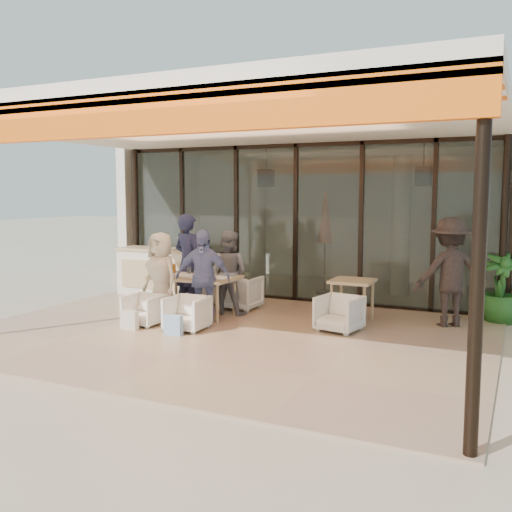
{
  "coord_description": "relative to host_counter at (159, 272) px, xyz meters",
  "views": [
    {
      "loc": [
        4.21,
        -7.79,
        2.22
      ],
      "look_at": [
        0.1,
        0.9,
        1.15
      ],
      "focal_mm": 40.0,
      "sensor_mm": 36.0,
      "label": 1
    }
  ],
  "objects": [
    {
      "name": "ground",
      "position": [
        2.87,
        -2.3,
        -0.53
      ],
      "size": [
        70.0,
        70.0,
        0.0
      ],
      "primitive_type": "plane",
      "color": "#C6B293",
      "rests_on": "ground"
    },
    {
      "name": "terrace_floor",
      "position": [
        2.87,
        -2.3,
        -0.53
      ],
      "size": [
        8.0,
        6.0,
        0.01
      ],
      "primitive_type": "cube",
      "color": "tan",
      "rests_on": "ground"
    },
    {
      "name": "terrace_structure",
      "position": [
        2.87,
        -2.56,
        2.72
      ],
      "size": [
        8.0,
        6.0,
        3.4
      ],
      "color": "silver",
      "rests_on": "ground"
    },
    {
      "name": "glass_storefront",
      "position": [
        2.87,
        0.7,
        1.07
      ],
      "size": [
        8.08,
        0.1,
        3.2
      ],
      "color": "#9EADA3",
      "rests_on": "ground"
    },
    {
      "name": "interior_block",
      "position": [
        2.87,
        3.02,
        1.7
      ],
      "size": [
        9.05,
        3.62,
        3.52
      ],
      "color": "silver",
      "rests_on": "ground"
    },
    {
      "name": "host_counter",
      "position": [
        0.0,
        0.0,
        0.0
      ],
      "size": [
        1.85,
        0.65,
        1.04
      ],
      "color": "silver",
      "rests_on": "ground"
    },
    {
      "name": "dining_table",
      "position": [
        1.8,
        -1.47,
        0.16
      ],
      "size": [
        1.5,
        0.9,
        0.93
      ],
      "color": "tan",
      "rests_on": "ground"
    },
    {
      "name": "chair_far_left",
      "position": [
        1.39,
        -0.53,
        -0.23
      ],
      "size": [
        0.75,
        0.73,
        0.61
      ],
      "primitive_type": "imported",
      "rotation": [
        0.0,
        0.0,
        2.77
      ],
      "color": "white",
      "rests_on": "ground"
    },
    {
      "name": "chair_far_right",
      "position": [
        2.23,
        -0.53,
        -0.17
      ],
      "size": [
        0.7,
        0.65,
        0.71
      ],
      "primitive_type": "imported",
      "rotation": [
        0.0,
        0.0,
        3.14
      ],
      "color": "white",
      "rests_on": "ground"
    },
    {
      "name": "chair_near_left",
      "position": [
        1.39,
        -2.43,
        -0.24
      ],
      "size": [
        0.58,
        0.55,
        0.59
      ],
      "primitive_type": "imported",
      "rotation": [
        0.0,
        0.0,
        -0.02
      ],
      "color": "white",
      "rests_on": "ground"
    },
    {
      "name": "chair_near_right",
      "position": [
        2.23,
        -2.43,
        -0.22
      ],
      "size": [
        0.63,
        0.6,
        0.63
      ],
      "primitive_type": "imported",
      "rotation": [
        0.0,
        0.0,
        0.04
      ],
      "color": "white",
      "rests_on": "ground"
    },
    {
      "name": "diner_navy",
      "position": [
        1.39,
        -1.03,
        0.39
      ],
      "size": [
        0.76,
        0.59,
        1.83
      ],
      "primitive_type": "imported",
      "rotation": [
        0.0,
        0.0,
        2.89
      ],
      "color": "#1B1E3B",
      "rests_on": "ground"
    },
    {
      "name": "diner_grey",
      "position": [
        2.23,
        -1.03,
        0.24
      ],
      "size": [
        0.79,
        0.63,
        1.54
      ],
      "primitive_type": "imported",
      "rotation": [
        0.0,
        0.0,
        3.21
      ],
      "color": "slate",
      "rests_on": "ground"
    },
    {
      "name": "diner_cream",
      "position": [
        1.39,
        -1.93,
        0.24
      ],
      "size": [
        0.86,
        0.67,
        1.54
      ],
      "primitive_type": "imported",
      "rotation": [
        0.0,
        0.0,
        -0.27
      ],
      "color": "beige",
      "rests_on": "ground"
    },
    {
      "name": "diner_periwinkle",
      "position": [
        2.23,
        -1.93,
        0.28
      ],
      "size": [
        1.01,
        0.59,
        1.61
      ],
      "primitive_type": "imported",
      "rotation": [
        0.0,
        0.0,
        0.22
      ],
      "color": "#6879AD",
      "rests_on": "ground"
    },
    {
      "name": "tote_bag_cream",
      "position": [
        1.39,
        -2.83,
        -0.36
      ],
      "size": [
        0.3,
        0.1,
        0.34
      ],
      "primitive_type": "cube",
      "color": "silver",
      "rests_on": "ground"
    },
    {
      "name": "tote_bag_blue",
      "position": [
        2.23,
        -2.83,
        -0.36
      ],
      "size": [
        0.3,
        0.1,
        0.34
      ],
      "primitive_type": "cube",
      "color": "#99BFD8",
      "rests_on": "ground"
    },
    {
      "name": "side_table",
      "position": [
        4.46,
        -0.7,
        0.11
      ],
      "size": [
        0.7,
        0.7,
        0.74
      ],
      "color": "tan",
      "rests_on": "ground"
    },
    {
      "name": "side_chair",
      "position": [
        4.46,
        -1.45,
        -0.2
      ],
      "size": [
        0.73,
        0.7,
        0.65
      ],
      "primitive_type": "imported",
      "rotation": [
        0.0,
        0.0,
        -0.18
      ],
      "color": "white",
      "rests_on": "ground"
    },
    {
      "name": "standing_woman",
      "position": [
        5.99,
        -0.33,
        0.38
      ],
      "size": [
        1.36,
        1.18,
        1.82
      ],
      "primitive_type": "imported",
      "rotation": [
        0.0,
        0.0,
        3.68
      ],
      "color": "black",
      "rests_on": "ground"
    },
    {
      "name": "potted_palm",
      "position": [
        6.75,
        0.39,
        0.06
      ],
      "size": [
        0.79,
        0.79,
        1.19
      ],
      "primitive_type": "imported",
      "rotation": [
        0.0,
        0.0,
        0.2
      ],
      "color": "#1E5919",
      "rests_on": "ground"
    }
  ]
}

